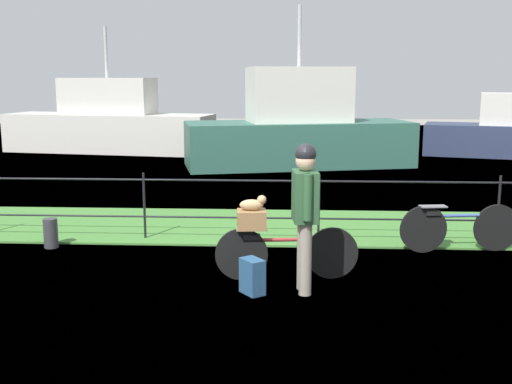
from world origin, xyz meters
TOP-DOWN VIEW (x-y plane):
  - ground_plane at (0.00, 0.00)m, footprint 60.00×60.00m
  - grass_strip at (0.00, 3.25)m, footprint 27.00×2.40m
  - harbor_water at (0.00, 10.50)m, footprint 30.00×30.00m
  - iron_fence at (0.00, 2.37)m, footprint 18.04×0.04m
  - bicycle_main at (0.81, 0.65)m, footprint 1.71×0.25m
  - wooden_crate at (0.41, 0.61)m, footprint 0.36×0.31m
  - terrier_dog at (0.43, 0.61)m, footprint 0.32×0.17m
  - cyclist_person at (1.02, 0.22)m, footprint 0.30×0.54m
  - backpack_on_paving at (0.45, 0.12)m, footprint 0.31×0.33m
  - mooring_bollard at (-2.52, 1.87)m, footprint 0.20×0.20m
  - bicycle_parked at (3.20, 1.97)m, footprint 1.69×0.29m
  - moored_boat_near at (-4.98, 13.31)m, footprint 6.91×2.81m
  - moored_boat_mid at (1.10, 10.36)m, footprint 6.38×3.49m

SIDE VIEW (x-z plane):
  - ground_plane at x=0.00m, z-range 0.00..0.00m
  - harbor_water at x=0.00m, z-range 0.00..0.00m
  - grass_strip at x=0.00m, z-range 0.00..0.03m
  - backpack_on_paving at x=0.45m, z-range 0.00..0.40m
  - mooring_bollard at x=-2.52m, z-range 0.00..0.42m
  - bicycle_main at x=0.81m, z-range 0.02..0.65m
  - bicycle_parked at x=3.20m, z-range 0.02..0.68m
  - iron_fence at x=0.00m, z-range 0.09..1.10m
  - wooden_crate at x=0.41m, z-range 0.63..0.85m
  - moored_boat_near at x=-4.98m, z-range -1.11..2.87m
  - terrier_dog at x=0.43m, z-range 0.84..1.01m
  - moored_boat_mid at x=1.10m, z-range -1.17..3.10m
  - cyclist_person at x=1.02m, z-range 0.16..1.84m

